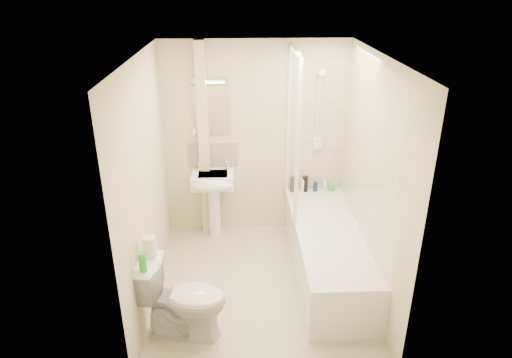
{
  "coord_description": "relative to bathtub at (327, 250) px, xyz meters",
  "views": [
    {
      "loc": [
        -0.2,
        -3.99,
        3.04
      ],
      "look_at": [
        -0.03,
        0.2,
        1.16
      ],
      "focal_mm": 32.0,
      "sensor_mm": 36.0,
      "label": 1
    }
  ],
  "objects": [
    {
      "name": "toilet_roll_upper",
      "position": [
        -1.74,
        -0.78,
        0.63
      ],
      "size": [
        0.11,
        0.11,
        0.1
      ],
      "primitive_type": "cylinder",
      "color": "white",
      "rests_on": "toilet_roll_lower"
    },
    {
      "name": "bottle_white_a",
      "position": [
        -0.15,
        0.96,
        0.34
      ],
      "size": [
        0.06,
        0.06,
        0.16
      ],
      "primitive_type": "cylinder",
      "color": "white",
      "rests_on": "bathtub"
    },
    {
      "name": "bathtub",
      "position": [
        0.0,
        0.0,
        0.0
      ],
      "size": [
        0.7,
        2.1,
        0.55
      ],
      "color": "white",
      "rests_on": "ground"
    },
    {
      "name": "shower_screen",
      "position": [
        -0.35,
        0.6,
        1.16
      ],
      "size": [
        0.04,
        0.92,
        1.8
      ],
      "color": "white",
      "rests_on": "bathtub"
    },
    {
      "name": "bottle_white_b",
      "position": [
        0.13,
        0.96,
        0.34
      ],
      "size": [
        0.05,
        0.05,
        0.15
      ],
      "primitive_type": "cylinder",
      "color": "silver",
      "rests_on": "bathtub"
    },
    {
      "name": "bottle_green",
      "position": [
        0.21,
        0.96,
        0.31
      ],
      "size": [
        0.07,
        0.07,
        0.09
      ],
      "primitive_type": "cylinder",
      "color": "green",
      "rests_on": "bathtub"
    },
    {
      "name": "mirror",
      "position": [
        -1.27,
        1.04,
        1.29
      ],
      "size": [
        0.46,
        0.01,
        0.6
      ],
      "primitive_type": "cube",
      "color": "white",
      "rests_on": "wall_back"
    },
    {
      "name": "splashback",
      "position": [
        -1.27,
        1.04,
        0.74
      ],
      "size": [
        0.6,
        0.02,
        0.3
      ],
      "primitive_type": "cube",
      "color": "beige",
      "rests_on": "wall_back"
    },
    {
      "name": "ceiling",
      "position": [
        -0.75,
        -0.2,
        2.11
      ],
      "size": [
        2.2,
        2.5,
        0.02
      ],
      "primitive_type": "cube",
      "color": "white",
      "rests_on": "wall_back"
    },
    {
      "name": "toilet",
      "position": [
        -1.47,
        -0.88,
        0.1
      ],
      "size": [
        0.64,
        0.88,
        0.78
      ],
      "primitive_type": "imported",
      "rotation": [
        0.0,
        0.0,
        1.43
      ],
      "color": "white",
      "rests_on": "ground"
    },
    {
      "name": "tile_right",
      "position": [
        0.34,
        0.0,
        1.14
      ],
      "size": [
        0.01,
        2.1,
        1.75
      ],
      "primitive_type": "cube",
      "color": "beige",
      "rests_on": "wall_right"
    },
    {
      "name": "tile_back",
      "position": [
        0.0,
        1.04,
        1.14
      ],
      "size": [
        0.7,
        0.01,
        1.75
      ],
      "primitive_type": "cube",
      "color": "beige",
      "rests_on": "wall_back"
    },
    {
      "name": "bottle_black_a",
      "position": [
        -0.29,
        0.96,
        0.36
      ],
      "size": [
        0.06,
        0.06,
        0.19
      ],
      "primitive_type": "cylinder",
      "color": "black",
      "rests_on": "bathtub"
    },
    {
      "name": "toilet_roll_lower",
      "position": [
        -1.74,
        -0.78,
        0.54
      ],
      "size": [
        0.11,
        0.11,
        0.09
      ],
      "primitive_type": "cylinder",
      "color": "white",
      "rests_on": "toilet"
    },
    {
      "name": "wall_back",
      "position": [
        -0.75,
        1.05,
        0.91
      ],
      "size": [
        2.2,
        0.02,
        2.4
      ],
      "primitive_type": "cube",
      "color": "beige",
      "rests_on": "ground"
    },
    {
      "name": "pipe_boxing",
      "position": [
        -1.37,
        0.99,
        0.91
      ],
      "size": [
        0.12,
        0.12,
        2.4
      ],
      "primitive_type": "cube",
      "color": "beige",
      "rests_on": "ground"
    },
    {
      "name": "bottle_blue",
      "position": [
        0.0,
        0.96,
        0.32
      ],
      "size": [
        0.05,
        0.05,
        0.12
      ],
      "primitive_type": "cylinder",
      "color": "#12244F",
      "rests_on": "bathtub"
    },
    {
      "name": "strip_light",
      "position": [
        -1.27,
        1.02,
        1.66
      ],
      "size": [
        0.42,
        0.07,
        0.07
      ],
      "primitive_type": "cube",
      "color": "silver",
      "rests_on": "wall_back"
    },
    {
      "name": "wall_left",
      "position": [
        -1.85,
        -0.2,
        0.91
      ],
      "size": [
        0.02,
        2.5,
        2.4
      ],
      "primitive_type": "cube",
      "color": "beige",
      "rests_on": "ground"
    },
    {
      "name": "floor",
      "position": [
        -0.75,
        -0.2,
        -0.29
      ],
      "size": [
        2.5,
        2.5,
        0.0
      ],
      "primitive_type": "plane",
      "color": "beige",
      "rests_on": "ground"
    },
    {
      "name": "pedestal_sink",
      "position": [
        -1.27,
        0.81,
        0.4
      ],
      "size": [
        0.51,
        0.47,
        0.98
      ],
      "color": "white",
      "rests_on": "ground"
    },
    {
      "name": "shower_fixture",
      "position": [
        -0.0,
        0.99,
        1.26
      ],
      "size": [
        0.1,
        0.16,
        0.99
      ],
      "color": "white",
      "rests_on": "wall_back"
    },
    {
      "name": "bottle_black_b",
      "position": [
        -0.13,
        0.96,
        0.36
      ],
      "size": [
        0.07,
        0.07,
        0.2
      ],
      "primitive_type": "cylinder",
      "color": "black",
      "rests_on": "bathtub"
    },
    {
      "name": "green_bottle",
      "position": [
        -1.76,
        -0.99,
        0.58
      ],
      "size": [
        0.06,
        0.06,
        0.17
      ],
      "primitive_type": "cylinder",
      "color": "green",
      "rests_on": "toilet"
    },
    {
      "name": "wall_right",
      "position": [
        0.35,
        -0.2,
        0.91
      ],
      "size": [
        0.02,
        2.5,
        2.4
      ],
      "primitive_type": "cube",
      "color": "beige",
      "rests_on": "ground"
    }
  ]
}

